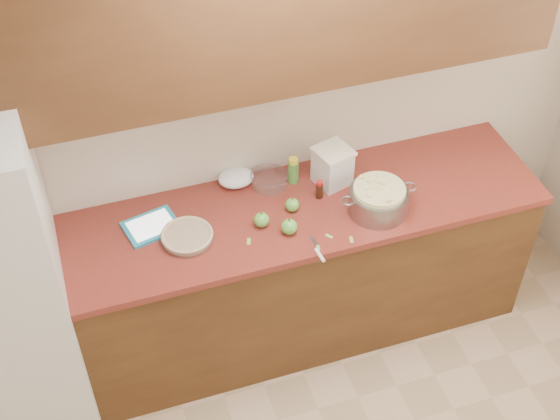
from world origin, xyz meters
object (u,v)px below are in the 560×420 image
object	(u,v)px
colander	(378,200)
tablet	(151,226)
pie	(187,236)
flour_canister	(333,166)

from	to	relation	value
colander	tablet	bearing A→B (deg)	168.13
pie	colander	distance (m)	0.94
colander	flour_canister	size ratio (longest dim) A/B	1.85
flour_canister	tablet	size ratio (longest dim) A/B	0.73
pie	tablet	world-z (taller)	pie
colander	flour_canister	distance (m)	0.30
pie	colander	size ratio (longest dim) A/B	0.66
colander	flour_canister	bearing A→B (deg)	117.36
pie	tablet	distance (m)	0.20
pie	flour_canister	world-z (taller)	flour_canister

